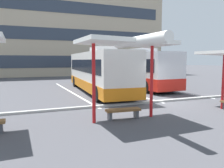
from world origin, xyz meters
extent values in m
plane|color=#47474C|center=(0.00, 0.00, 0.00)|extent=(160.00, 160.00, 0.00)
cube|color=tan|center=(0.00, 31.01, 8.35)|extent=(34.09, 13.10, 16.70)
cube|color=#2D3847|center=(0.00, 24.43, 2.30)|extent=(31.37, 0.08, 1.84)
cube|color=#2D3847|center=(0.00, 24.43, 6.47)|extent=(31.37, 0.08, 1.84)
cube|color=#2D3847|center=(0.00, 24.43, 10.65)|extent=(31.37, 0.08, 1.84)
cube|color=silver|center=(-1.99, 5.52, 1.70)|extent=(3.42, 12.06, 2.84)
cube|color=orange|center=(-1.99, 5.52, 0.64)|extent=(3.47, 12.10, 0.72)
cube|color=black|center=(-1.99, 5.52, 2.11)|extent=(3.38, 11.11, 0.92)
cube|color=black|center=(-1.51, 11.42, 2.04)|extent=(2.18, 0.25, 1.70)
cube|color=silver|center=(-2.11, 4.04, 3.30)|extent=(1.66, 2.31, 0.36)
cylinder|color=black|center=(-2.77, 9.95, 0.50)|extent=(0.38, 1.02, 1.00)
cylinder|color=black|center=(-0.51, 9.77, 0.50)|extent=(0.38, 1.02, 1.00)
cylinder|color=black|center=(-3.47, 1.28, 0.50)|extent=(0.38, 1.02, 1.00)
cylinder|color=black|center=(-1.21, 1.10, 0.50)|extent=(0.38, 1.02, 1.00)
cube|color=silver|center=(2.23, 7.21, 1.72)|extent=(2.76, 10.85, 2.88)
cube|color=red|center=(2.23, 7.21, 0.72)|extent=(2.80, 10.89, 0.89)
cube|color=black|center=(2.23, 7.21, 2.12)|extent=(2.77, 9.98, 0.98)
cube|color=black|center=(2.11, 12.57, 2.06)|extent=(2.22, 0.13, 1.73)
cube|color=silver|center=(2.26, 5.86, 3.34)|extent=(1.56, 2.23, 0.36)
cylinder|color=black|center=(0.98, 10.98, 0.50)|extent=(0.32, 1.01, 1.00)
cylinder|color=black|center=(3.31, 11.03, 0.50)|extent=(0.32, 1.01, 1.00)
cylinder|color=black|center=(1.15, 3.39, 0.50)|extent=(0.32, 1.01, 1.00)
cylinder|color=black|center=(3.48, 3.44, 0.50)|extent=(0.32, 1.01, 1.00)
cube|color=white|center=(-4.00, 6.42, 0.00)|extent=(0.16, 14.00, 0.01)
cube|color=white|center=(0.00, 6.42, 0.00)|extent=(0.16, 14.00, 0.01)
cube|color=white|center=(4.00, 6.42, 0.00)|extent=(0.16, 14.00, 0.01)
cube|color=#4C4C51|center=(-8.54, -2.95, 0.17)|extent=(0.12, 0.34, 0.35)
cylinder|color=red|center=(-5.14, -2.99, 1.59)|extent=(0.14, 0.14, 3.18)
cylinder|color=red|center=(-2.45, -2.99, 1.59)|extent=(0.14, 0.14, 3.18)
cube|color=white|center=(-3.79, -2.99, 3.26)|extent=(3.69, 2.62, 0.25)
cylinder|color=white|center=(-3.79, -4.14, 3.23)|extent=(0.36, 3.69, 0.36)
cube|color=brown|center=(-3.79, -2.90, 0.40)|extent=(1.55, 0.53, 0.10)
cube|color=#4C4C51|center=(-4.40, -2.85, 0.17)|extent=(0.15, 0.34, 0.35)
cube|color=#4C4C51|center=(-3.19, -2.95, 0.17)|extent=(0.15, 0.34, 0.35)
cylinder|color=red|center=(1.87, -3.00, 1.39)|extent=(0.14, 0.14, 2.79)
cube|color=#ADADA8|center=(0.00, -0.17, 0.06)|extent=(44.00, 0.24, 0.12)
camera|label=1|loc=(-7.97, -11.63, 2.53)|focal=36.79mm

